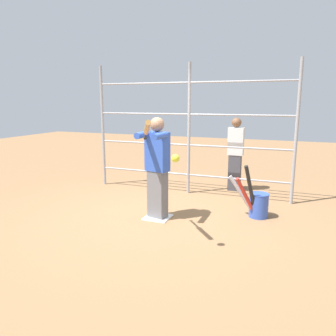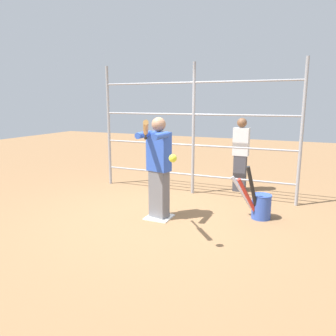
# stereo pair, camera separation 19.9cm
# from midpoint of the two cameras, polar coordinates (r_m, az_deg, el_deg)

# --- Properties ---
(ground_plane) EXTENTS (24.00, 24.00, 0.00)m
(ground_plane) POSITION_cam_midpoint_polar(r_m,az_deg,el_deg) (5.41, -2.86, -8.66)
(ground_plane) COLOR olive
(home_plate) EXTENTS (0.40, 0.40, 0.02)m
(home_plate) POSITION_cam_midpoint_polar(r_m,az_deg,el_deg) (5.41, -2.86, -8.56)
(home_plate) COLOR white
(home_plate) RESTS_ON ground
(fence_backstop) EXTENTS (4.07, 0.06, 2.61)m
(fence_backstop) POSITION_cam_midpoint_polar(r_m,az_deg,el_deg) (6.59, 2.80, 6.65)
(fence_backstop) COLOR #939399
(fence_backstop) RESTS_ON ground
(batter) EXTENTS (0.41, 0.62, 1.63)m
(batter) POSITION_cam_midpoint_polar(r_m,az_deg,el_deg) (5.16, -3.03, 0.50)
(batter) COLOR slate
(batter) RESTS_ON ground
(baseball_bat_swinging) EXTENTS (0.43, 0.74, 0.33)m
(baseball_bat_swinging) POSITION_cam_midpoint_polar(r_m,az_deg,el_deg) (4.22, -5.06, 6.75)
(baseball_bat_swinging) COLOR black
(softball_in_flight) EXTENTS (0.10, 0.10, 0.10)m
(softball_in_flight) POSITION_cam_midpoint_polar(r_m,az_deg,el_deg) (3.87, -0.16, 1.70)
(softball_in_flight) COLOR yellow
(bat_bucket) EXTENTS (0.65, 0.52, 0.90)m
(bat_bucket) POSITION_cam_midpoint_polar(r_m,az_deg,el_deg) (5.52, 14.18, -5.97)
(bat_bucket) COLOR #3351B2
(bat_bucket) RESTS_ON ground
(bystander_behind_fence) EXTENTS (0.32, 0.20, 1.54)m
(bystander_behind_fence) POSITION_cam_midpoint_polar(r_m,az_deg,el_deg) (6.97, 10.86, 2.54)
(bystander_behind_fence) COLOR #3F3F47
(bystander_behind_fence) RESTS_ON ground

